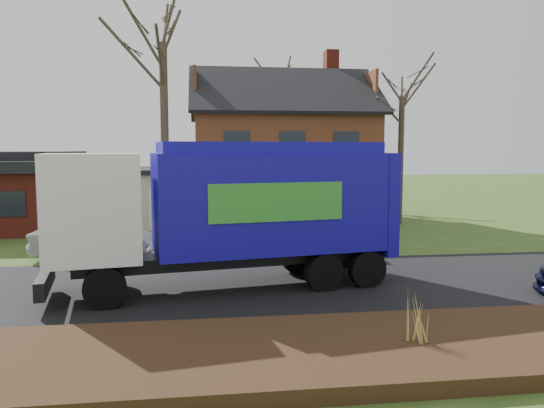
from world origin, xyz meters
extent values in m
plane|color=#314B19|center=(0.00, 0.00, 0.00)|extent=(120.00, 120.00, 0.00)
cube|color=black|center=(0.00, 0.00, 0.01)|extent=(80.00, 7.00, 0.02)
cube|color=black|center=(0.00, -5.30, 0.15)|extent=(80.00, 3.50, 0.30)
cube|color=beige|center=(2.00, 14.00, 1.35)|extent=(9.00, 7.50, 2.70)
cube|color=#512717|center=(2.00, 14.00, 4.10)|extent=(9.00, 7.50, 2.80)
cube|color=maroon|center=(5.00, 15.00, 8.46)|extent=(0.70, 0.90, 1.60)
cube|color=beige|center=(-4.20, 13.50, 1.30)|extent=(3.50, 5.50, 2.60)
cube|color=black|center=(-4.20, 13.50, 2.72)|extent=(3.90, 5.90, 0.24)
cube|color=maroon|center=(-12.00, 13.00, 1.40)|extent=(9.00, 7.50, 2.80)
cube|color=black|center=(-12.00, 13.00, 3.05)|extent=(9.80, 8.20, 0.50)
cylinder|color=black|center=(-4.60, -1.58, 0.52)|extent=(1.08, 0.51, 1.03)
cylinder|color=black|center=(-4.94, 0.48, 0.52)|extent=(1.08, 0.51, 1.03)
cylinder|color=black|center=(0.98, -0.67, 0.52)|extent=(1.08, 0.51, 1.03)
cylinder|color=black|center=(0.65, 1.38, 0.52)|extent=(1.08, 0.51, 1.03)
cylinder|color=black|center=(2.26, -0.47, 0.52)|extent=(1.08, 0.51, 1.03)
cylinder|color=black|center=(1.93, 1.59, 0.52)|extent=(1.08, 0.51, 1.03)
cube|color=black|center=(-1.34, 0.01, 0.84)|extent=(8.62, 2.54, 0.35)
cube|color=white|center=(-5.02, -0.59, 2.38)|extent=(2.65, 2.82, 2.68)
cube|color=black|center=(-6.09, -0.76, 2.53)|extent=(0.43, 2.17, 0.89)
cube|color=black|center=(-6.19, -0.78, 0.55)|extent=(0.64, 2.49, 0.45)
cube|color=#160D9D|center=(-0.41, 0.16, 2.38)|extent=(6.57, 3.45, 2.68)
cube|color=#160D9D|center=(-0.41, 0.16, 3.87)|extent=(6.23, 3.11, 0.30)
cube|color=#160D9D|center=(2.78, 0.67, 2.28)|extent=(0.75, 2.56, 2.88)
cube|color=green|center=(-0.35, -1.11, 2.48)|extent=(3.54, 0.61, 0.99)
cube|color=green|center=(-0.76, 1.38, 2.48)|extent=(3.54, 0.61, 0.99)
imported|color=#B5B8BE|center=(-6.00, 4.53, 0.69)|extent=(4.30, 1.88, 1.38)
cylinder|color=#443828|center=(-3.79, 8.93, 4.16)|extent=(0.35, 0.35, 8.31)
cylinder|color=#47362A|center=(7.75, 11.32, 3.19)|extent=(0.29, 0.29, 6.38)
cylinder|color=#3B2F23|center=(3.55, 23.27, 4.06)|extent=(0.31, 0.31, 8.12)
cone|color=#A8934A|center=(1.66, -5.36, 0.76)|extent=(0.04, 0.04, 0.92)
cone|color=#A8934A|center=(1.52, -5.36, 0.76)|extent=(0.04, 0.04, 0.92)
cone|color=#A8934A|center=(1.81, -5.36, 0.76)|extent=(0.04, 0.04, 0.92)
cone|color=#A8934A|center=(1.66, -5.25, 0.76)|extent=(0.04, 0.04, 0.92)
cone|color=#A8934A|center=(1.66, -5.48, 0.76)|extent=(0.04, 0.04, 0.92)
camera|label=1|loc=(-2.29, -14.42, 3.85)|focal=35.00mm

